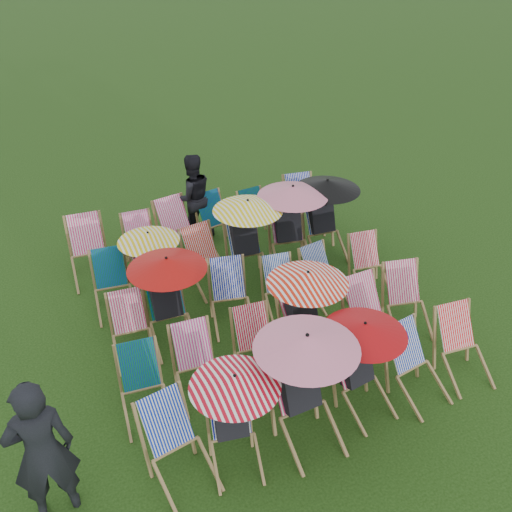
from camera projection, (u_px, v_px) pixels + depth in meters
name	position (u px, v px, depth m)	size (l,w,h in m)	color
ground	(255.00, 320.00, 8.87)	(100.00, 100.00, 0.00)	black
deckchair_0	(179.00, 448.00, 6.23)	(0.80, 0.99, 0.97)	olive
deckchair_1	(234.00, 420.00, 6.36)	(1.03, 1.09, 1.22)	olive
deckchair_2	(306.00, 388.00, 6.60)	(1.23, 1.29, 1.46)	olive
deckchair_3	(363.00, 366.00, 7.06)	(1.06, 1.14, 1.25)	olive
deckchair_4	(418.00, 367.00, 7.33)	(0.74, 0.94, 0.93)	olive
deckchair_5	(465.00, 347.00, 7.65)	(0.69, 0.90, 0.93)	olive
deckchair_6	(143.00, 388.00, 7.05)	(0.66, 0.86, 0.89)	olive
deckchair_7	(198.00, 366.00, 7.36)	(0.65, 0.87, 0.90)	olive
deckchair_8	(258.00, 347.00, 7.69)	(0.66, 0.86, 0.88)	olive
deckchair_9	(308.00, 314.00, 7.87)	(1.12, 1.22, 1.33)	olive
deckchair_10	(372.00, 317.00, 8.17)	(0.69, 0.93, 0.98)	olive
deckchair_11	(408.00, 301.00, 8.51)	(0.79, 0.97, 0.94)	olive
deckchair_12	(132.00, 330.00, 7.99)	(0.64, 0.85, 0.88)	olive
deckchair_13	(169.00, 300.00, 8.14)	(1.13, 1.18, 1.34)	olive
deckchair_14	(231.00, 297.00, 8.59)	(0.78, 0.97, 0.94)	olive
deckchair_15	(282.00, 289.00, 8.85)	(0.65, 0.84, 0.84)	olive
deckchair_16	(325.00, 277.00, 9.13)	(0.69, 0.87, 0.85)	olive
deckchair_17	(370.00, 265.00, 9.41)	(0.66, 0.86, 0.86)	olive
deckchair_18	(112.00, 285.00, 8.88)	(0.69, 0.90, 0.91)	olive
deckchair_19	(150.00, 266.00, 9.07)	(0.98, 1.02, 1.16)	olive
deckchair_20	(208.00, 261.00, 9.42)	(0.77, 0.98, 0.97)	olive
deckchair_21	(248.00, 239.00, 9.55)	(1.17, 1.23, 1.39)	olive
deckchair_22	(291.00, 225.00, 9.89)	(1.22, 1.30, 1.44)	olive
deckchair_23	(325.00, 217.00, 10.19)	(1.18, 1.24, 1.40)	olive
deckchair_24	(89.00, 251.00, 9.63)	(0.73, 0.98, 1.01)	olive
deckchair_25	(141.00, 242.00, 10.01)	(0.61, 0.83, 0.88)	olive
deckchair_26	(181.00, 231.00, 10.22)	(0.83, 1.03, 1.01)	olive
deckchair_27	(219.00, 223.00, 10.54)	(0.79, 0.98, 0.95)	olive
deckchair_28	(259.00, 217.00, 10.81)	(0.66, 0.86, 0.87)	olive
deckchair_29	(304.00, 205.00, 11.09)	(0.77, 0.99, 0.99)	olive
person_left	(42.00, 451.00, 5.67)	(0.67, 0.44, 1.83)	black
person_rear	(192.00, 197.00, 10.64)	(0.81, 0.63, 1.67)	black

